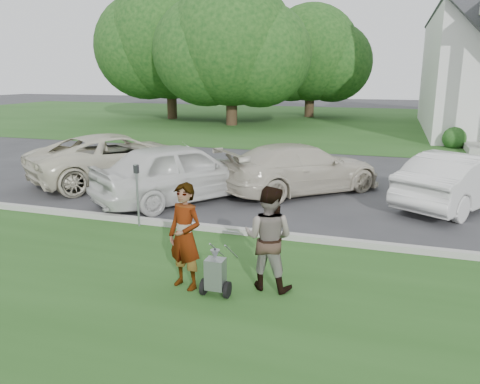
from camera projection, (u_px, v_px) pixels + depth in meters
The scene contains 15 objects.
ground at pixel (252, 245), 9.76m from camera, with size 120.00×120.00×0.00m, color #333335.
grass_strip at pixel (194, 312), 7.00m from camera, with size 80.00×7.00×0.01m, color #234C1A.
church_lawn at pixel (356, 122), 34.65m from camera, with size 80.00×30.00×0.01m, color #234C1A.
curb at pixel (259, 233), 10.25m from camera, with size 80.00×0.18×0.15m, color #9E9E93.
tree_left at pixel (231, 48), 31.17m from camera, with size 10.63×8.40×9.71m.
tree_far at pixel (170, 44), 35.59m from camera, with size 11.64×9.20×10.73m.
tree_back at pixel (311, 57), 37.45m from camera, with size 9.61×7.60×8.89m.
striping_cart at pixel (216, 275), 7.44m from camera, with size 0.47×0.92×0.85m.
person_left at pixel (185, 237), 7.62m from camera, with size 0.65×0.42×1.77m, color #999999.
person_right at pixel (268, 239), 7.60m from camera, with size 0.84×0.66×1.74m, color #999999.
parking_meter_near at pixel (137, 188), 10.70m from camera, with size 0.11×0.10×1.49m.
car_a at pixel (119, 158), 15.38m from camera, with size 2.62×5.68×1.58m, color beige.
car_b at pixel (181, 172), 12.97m from camera, with size 1.96×4.88×1.66m, color silver.
car_c at pixel (301, 168), 13.95m from camera, with size 2.05×5.04×1.46m, color beige.
car_d at pixel (460, 180), 12.40m from camera, with size 1.56×4.48×1.47m, color silver.
Camera 1 is at (2.61, -8.82, 3.48)m, focal length 35.00 mm.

